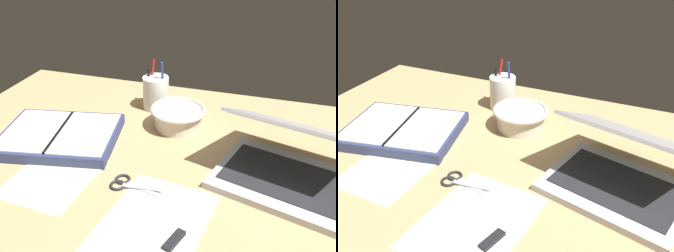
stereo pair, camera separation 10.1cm
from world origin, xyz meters
TOP-DOWN VIEW (x-y plane):
  - desk_top at (0.00, 0.00)cm, footprint 140.00×100.00cm
  - laptop at (30.83, 4.11)cm, footprint 38.31×36.76cm
  - bowl at (-1.84, 21.07)cm, footprint 16.89×16.89cm
  - pen_cup at (-12.44, 31.27)cm, footprint 8.55×8.55cm
  - planner at (-31.65, 2.99)cm, footprint 36.48×31.07cm
  - scissors at (-5.94, -10.04)cm, footprint 12.82×6.41cm
  - paper_sheet_front at (4.78, -20.51)cm, footprint 23.97×30.54cm
  - paper_sheet_beside_planner at (-24.03, -12.89)cm, footprint 20.24×23.77cm
  - usb_drive at (10.52, -23.65)cm, footprint 3.66×7.35cm

SIDE VIEW (x-z plane):
  - desk_top at x=0.00cm, z-range 0.00..2.00cm
  - paper_sheet_front at x=4.78cm, z-range 2.00..2.16cm
  - paper_sheet_beside_planner at x=-24.03cm, z-range 2.00..2.16cm
  - scissors at x=-5.94cm, z-range 1.94..2.74cm
  - usb_drive at x=10.52cm, z-range 2.00..3.00cm
  - planner at x=-31.65cm, z-range 1.91..5.32cm
  - bowl at x=-1.84cm, z-range 2.37..8.73cm
  - laptop at x=30.83cm, z-range -2.00..16.10cm
  - pen_cup at x=-12.44cm, z-range -0.79..15.85cm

